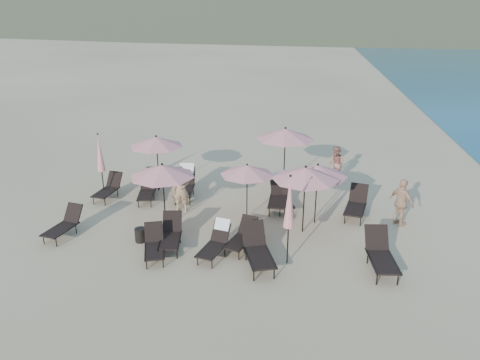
# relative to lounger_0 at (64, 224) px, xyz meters

# --- Properties ---
(ground) EXTENTS (800.00, 800.00, 0.00)m
(ground) POSITION_rel_lounger_0_xyz_m (5.88, -0.55, -0.41)
(ground) COLOR #D6BA8C
(ground) RESTS_ON ground
(lounger_0) EXTENTS (0.89, 1.62, 0.88)m
(lounger_0) POSITION_rel_lounger_0_xyz_m (0.00, 0.00, 0.00)
(lounger_0) COLOR black
(lounger_0) RESTS_ON ground
(lounger_1) EXTENTS (0.86, 1.68, 0.92)m
(lounger_1) POSITION_rel_lounger_0_xyz_m (3.63, -0.27, 0.02)
(lounger_1) COLOR black
(lounger_1) RESTS_ON ground
(lounger_2) EXTENTS (0.98, 1.58, 0.85)m
(lounger_2) POSITION_rel_lounger_0_xyz_m (3.30, -0.92, -0.01)
(lounger_2) COLOR black
(lounger_2) RESTS_ON ground
(lounger_3) EXTENTS (0.90, 1.59, 0.94)m
(lounger_3) POSITION_rel_lounger_0_xyz_m (5.09, -0.57, 0.04)
(lounger_3) COLOR black
(lounger_3) RESTS_ON ground
(lounger_4) EXTENTS (1.21, 1.94, 1.04)m
(lounger_4) POSITION_rel_lounger_0_xyz_m (6.39, -0.96, 0.07)
(lounger_4) COLOR black
(lounger_4) RESTS_ON ground
(lounger_5) EXTENTS (0.86, 1.85, 1.03)m
(lounger_5) POSITION_rel_lounger_0_xyz_m (9.87, -0.74, 0.07)
(lounger_5) COLOR black
(lounger_5) RESTS_ON ground
(lounger_6) EXTENTS (0.79, 1.59, 0.88)m
(lounger_6) POSITION_rel_lounger_0_xyz_m (0.18, 3.21, -0.00)
(lounger_6) COLOR black
(lounger_6) RESTS_ON ground
(lounger_7) EXTENTS (0.83, 1.55, 0.84)m
(lounger_7) POSITION_rel_lounger_0_xyz_m (1.72, 3.17, -0.02)
(lounger_7) COLOR black
(lounger_7) RESTS_ON ground
(lounger_8) EXTENTS (0.86, 1.88, 1.13)m
(lounger_8) POSITION_rel_lounger_0_xyz_m (3.09, 3.79, 0.13)
(lounger_8) COLOR black
(lounger_8) RESTS_ON ground
(lounger_9) EXTENTS (0.69, 1.81, 1.12)m
(lounger_9) POSITION_rel_lounger_0_xyz_m (6.78, 3.24, 0.12)
(lounger_9) COLOR black
(lounger_9) RESTS_ON ground
(lounger_10) EXTENTS (1.01, 1.64, 0.88)m
(lounger_10) POSITION_rel_lounger_0_xyz_m (6.88, 3.13, -0.00)
(lounger_10) COLOR black
(lounger_10) RESTS_ON ground
(lounger_11) EXTENTS (1.00, 1.79, 0.97)m
(lounger_11) POSITION_rel_lounger_0_xyz_m (9.54, 2.82, 0.04)
(lounger_11) COLOR black
(lounger_11) RESTS_ON ground
(lounger_12) EXTENTS (0.99, 1.58, 0.85)m
(lounger_12) POSITION_rel_lounger_0_xyz_m (5.82, -0.06, -0.02)
(lounger_12) COLOR black
(lounger_12) RESTS_ON ground
(lounger_13) EXTENTS (0.74, 1.58, 0.88)m
(lounger_13) POSITION_rel_lounger_0_xyz_m (1.65, 3.95, -0.00)
(lounger_13) COLOR black
(lounger_13) RESTS_ON ground
(umbrella_open_0) EXTENTS (2.13, 2.13, 2.29)m
(umbrella_open_0) POSITION_rel_lounger_0_xyz_m (3.08, 1.03, 1.61)
(umbrella_open_0) COLOR black
(umbrella_open_0) RESTS_ON ground
(umbrella_open_1) EXTENTS (1.87, 1.87, 2.01)m
(umbrella_open_1) POSITION_rel_lounger_0_xyz_m (5.71, 2.16, 1.36)
(umbrella_open_1) COLOR black
(umbrella_open_1) RESTS_ON ground
(umbrella_open_2) EXTENTS (2.16, 2.16, 2.33)m
(umbrella_open_2) POSITION_rel_lounger_0_xyz_m (7.67, 1.30, 1.64)
(umbrella_open_2) COLOR black
(umbrella_open_2) RESTS_ON ground
(umbrella_open_3) EXTENTS (2.12, 2.12, 2.28)m
(umbrella_open_3) POSITION_rel_lounger_0_xyz_m (1.85, 4.36, 1.60)
(umbrella_open_3) COLOR black
(umbrella_open_3) RESTS_ON ground
(umbrella_open_4) EXTENTS (2.34, 2.34, 2.52)m
(umbrella_open_4) POSITION_rel_lounger_0_xyz_m (6.86, 5.37, 1.82)
(umbrella_open_4) COLOR black
(umbrella_open_4) RESTS_ON ground
(umbrella_open_5) EXTENTS (2.01, 2.01, 2.16)m
(umbrella_open_5) POSITION_rel_lounger_0_xyz_m (8.08, 2.03, 1.50)
(umbrella_open_5) COLOR black
(umbrella_open_5) RESTS_ON ground
(umbrella_closed_0) EXTENTS (0.32, 0.32, 2.75)m
(umbrella_closed_0) POSITION_rel_lounger_0_xyz_m (7.24, -0.79, 1.50)
(umbrella_closed_0) COLOR black
(umbrella_closed_0) RESTS_ON ground
(umbrella_closed_1) EXTENTS (0.30, 0.30, 2.60)m
(umbrella_closed_1) POSITION_rel_lounger_0_xyz_m (-0.01, 3.21, 1.39)
(umbrella_closed_1) COLOR black
(umbrella_closed_1) RESTS_ON ground
(side_table_0) EXTENTS (0.36, 0.36, 0.45)m
(side_table_0) POSITION_rel_lounger_0_xyz_m (2.57, -0.07, -0.19)
(side_table_0) COLOR black
(side_table_0) RESTS_ON ground
(side_table_1) EXTENTS (0.45, 0.45, 0.44)m
(side_table_1) POSITION_rel_lounger_0_xyz_m (6.11, -0.25, -0.19)
(side_table_1) COLOR black
(side_table_1) RESTS_ON ground
(beachgoer_a) EXTENTS (0.65, 0.46, 1.70)m
(beachgoer_a) POSITION_rel_lounger_0_xyz_m (3.29, 2.40, 0.43)
(beachgoer_a) COLOR tan
(beachgoer_a) RESTS_ON ground
(beachgoer_b) EXTENTS (0.86, 0.93, 1.54)m
(beachgoer_b) POSITION_rel_lounger_0_xyz_m (9.00, 6.19, 0.36)
(beachgoer_b) COLOR #A56655
(beachgoer_b) RESTS_ON ground
(beachgoer_c) EXTENTS (0.94, 1.00, 1.66)m
(beachgoer_c) POSITION_rel_lounger_0_xyz_m (10.94, 2.25, 0.41)
(beachgoer_c) COLOR tan
(beachgoer_c) RESTS_ON ground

